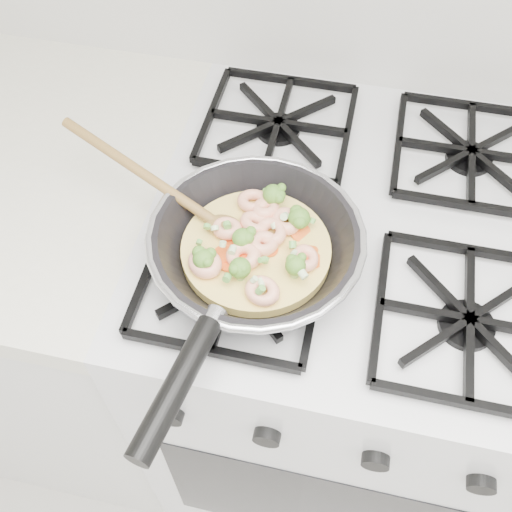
# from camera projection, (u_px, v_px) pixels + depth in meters

# --- Properties ---
(stove) EXTENTS (0.60, 0.60, 0.92)m
(stove) POSITION_uv_depth(u_px,v_px,m) (329.00, 355.00, 1.20)
(stove) COLOR silver
(stove) RESTS_ON ground
(skillet) EXTENTS (0.43, 0.44, 0.10)m
(skillet) POSITION_uv_depth(u_px,v_px,m) (254.00, 247.00, 0.74)
(skillet) COLOR black
(skillet) RESTS_ON stove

